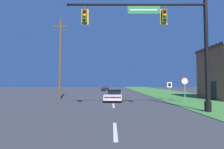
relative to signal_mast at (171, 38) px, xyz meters
name	(u,v)px	position (x,y,z in m)	size (l,w,h in m)	color
grass_verge_right	(171,94)	(6.46, 19.41, -5.09)	(10.00, 110.00, 0.04)	#428438
road_center_line	(112,98)	(-4.04, 11.41, -5.10)	(0.16, 34.80, 0.01)	silver
signal_mast	(171,38)	(0.00, 0.00, 0.00)	(9.91, 0.47, 8.31)	black
car_ahead	(113,95)	(-3.98, 7.44, -4.51)	(2.09, 4.48, 1.19)	black
far_car	(105,88)	(-5.90, 33.16, -4.51)	(1.82, 4.25, 1.19)	black
stop_sign	(184,84)	(3.16, 5.65, -3.25)	(0.76, 0.07, 2.50)	gray
route_sign_post	(169,87)	(2.40, 8.00, -3.58)	(0.55, 0.06, 2.03)	gray
utility_pole_near	(59,58)	(-10.36, 8.70, -0.12)	(1.80, 0.26, 9.67)	brown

